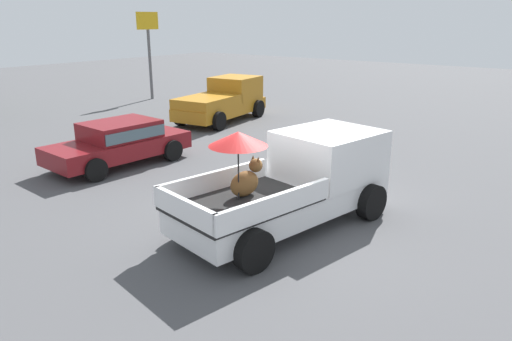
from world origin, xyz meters
name	(u,v)px	position (x,y,z in m)	size (l,w,h in m)	color
ground_plane	(284,227)	(0.00, 0.00, 0.00)	(80.00, 80.00, 0.00)	#4C4C4F
pickup_truck_main	(299,180)	(0.44, -0.07, 0.96)	(5.31, 2.99, 2.25)	black
pickup_truck_red	(224,100)	(7.82, 8.53, 0.87)	(5.00, 2.67, 1.80)	black
parked_sedan_near	(119,141)	(0.81, 6.61, 0.74)	(4.40, 2.19, 1.33)	black
motel_sign	(148,38)	(9.87, 15.62, 3.28)	(1.40, 0.16, 4.62)	#59595B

